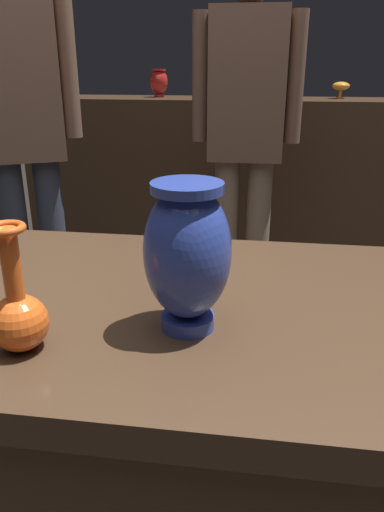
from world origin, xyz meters
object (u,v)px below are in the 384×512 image
at_px(shelf_vase_left, 159,82).
at_px(visitor_center_back, 246,126).
at_px(shelf_vase_right, 341,86).
at_px(visitor_near_left, 20,119).
at_px(vase_centerpiece, 188,253).
at_px(vase_tall_behind, 18,313).

bearing_deg(shelf_vase_left, visitor_center_back, -55.25).
distance_m(shelf_vase_right, visitor_center_back, 0.95).
relative_size(visitor_near_left, visitor_center_back, 1.05).
bearing_deg(shelf_vase_left, vase_centerpiece, -77.39).
distance_m(shelf_vase_right, visitor_near_left, 1.78).
height_order(shelf_vase_right, visitor_center_back, visitor_center_back).
relative_size(vase_centerpiece, visitor_near_left, 0.14).
bearing_deg(vase_tall_behind, shelf_vase_right, 73.02).
bearing_deg(shelf_vase_right, vase_centerpiece, -102.49).
distance_m(vase_centerpiece, shelf_vase_right, 2.40).
relative_size(shelf_vase_left, visitor_near_left, 0.09).
relative_size(shelf_vase_left, shelf_vase_right, 1.59).
bearing_deg(visitor_center_back, shelf_vase_left, -55.65).
xyz_separation_m(vase_centerpiece, visitor_center_back, (0.02, 1.54, 0.00)).
bearing_deg(shelf_vase_right, visitor_near_left, -140.22).
height_order(vase_tall_behind, shelf_vase_right, shelf_vase_right).
relative_size(vase_tall_behind, visitor_center_back, 0.12).
xyz_separation_m(vase_tall_behind, shelf_vase_left, (-0.30, 2.42, 0.22)).
distance_m(vase_centerpiece, vase_tall_behind, 0.25).
bearing_deg(shelf_vase_right, shelf_vase_left, -179.09).
xyz_separation_m(shelf_vase_right, visitor_near_left, (-1.36, -1.14, -0.08)).
distance_m(vase_tall_behind, visitor_near_left, 1.45).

